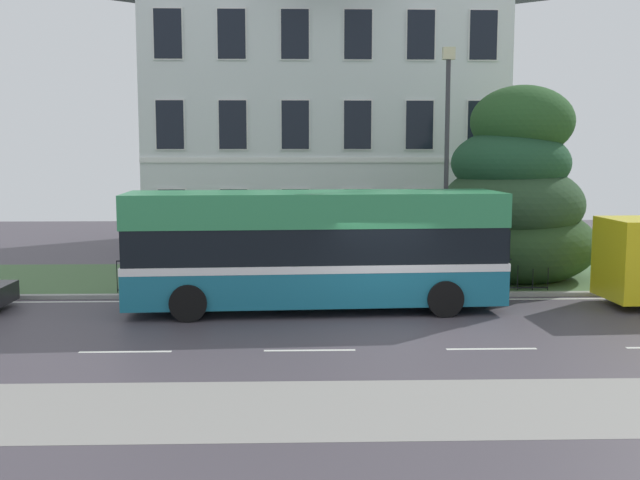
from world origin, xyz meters
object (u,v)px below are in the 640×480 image
object	(u,v)px
georgian_townhouse	(322,100)
street_lamp_post	(447,153)
single_decker_bus	(315,248)
litter_bin	(331,267)
evergreen_tree	(514,203)

from	to	relation	value
georgian_townhouse	street_lamp_post	world-z (taller)	georgian_townhouse
single_decker_bus	street_lamp_post	bearing A→B (deg)	29.31
single_decker_bus	litter_bin	distance (m)	3.11
georgian_townhouse	litter_bin	size ratio (longest dim) A/B	12.07
evergreen_tree	single_decker_bus	size ratio (longest dim) A/B	0.64
evergreen_tree	litter_bin	distance (m)	6.57
street_lamp_post	litter_bin	bearing A→B (deg)	174.55
evergreen_tree	street_lamp_post	distance (m)	3.60
evergreen_tree	single_decker_bus	xyz separation A→B (m)	(-6.66, -4.40, -0.91)
evergreen_tree	georgian_townhouse	bearing A→B (deg)	122.92
evergreen_tree	single_decker_bus	world-z (taller)	evergreen_tree
georgian_townhouse	litter_bin	distance (m)	12.30
single_decker_bus	evergreen_tree	bearing A→B (deg)	30.32
litter_bin	evergreen_tree	bearing A→B (deg)	13.79
evergreen_tree	litter_bin	bearing A→B (deg)	-166.21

